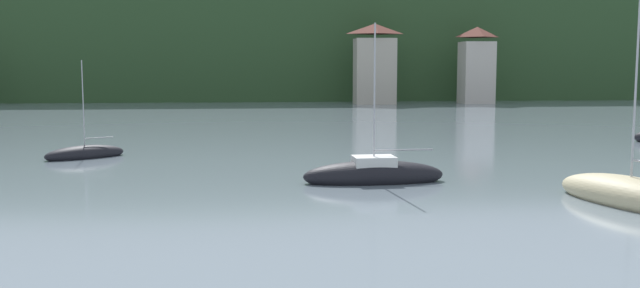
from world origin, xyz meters
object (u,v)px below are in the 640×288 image
(shore_building_central, at_px, (375,65))
(sailboat_mid_9, at_px, (630,196))
(shore_building_eastcentral, at_px, (476,66))
(sailboat_mid_2, at_px, (374,174))
(sailboat_far_10, at_px, (85,154))

(shore_building_central, distance_m, sailboat_mid_9, 70.75)
(shore_building_eastcentral, distance_m, sailboat_mid_2, 69.54)
(shore_building_eastcentral, xyz_separation_m, sailboat_mid_9, (-16.58, -70.59, -4.81))
(sailboat_far_10, bearing_deg, shore_building_central, -151.21)
(sailboat_mid_9, bearing_deg, sailboat_far_10, 38.45)
(sailboat_far_10, bearing_deg, sailboat_mid_2, 111.63)
(shore_building_eastcentral, xyz_separation_m, sailboat_mid_2, (-25.67, -64.44, -4.79))
(sailboat_mid_9, bearing_deg, shore_building_eastcentral, -31.19)
(shore_building_eastcentral, distance_m, sailboat_far_10, 68.28)
(shore_building_eastcentral, relative_size, sailboat_mid_9, 1.11)
(shore_building_eastcentral, bearing_deg, sailboat_mid_2, -111.72)
(shore_building_eastcentral, xyz_separation_m, sailboat_far_10, (-41.06, -54.34, -4.92))
(shore_building_central, relative_size, sailboat_mid_2, 1.42)
(sailboat_mid_2, bearing_deg, sailboat_far_10, -36.12)
(shore_building_central, height_order, sailboat_mid_2, shore_building_central)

